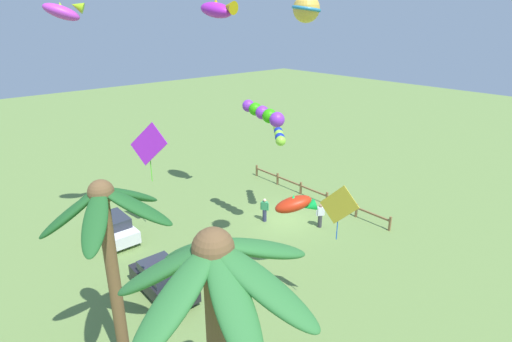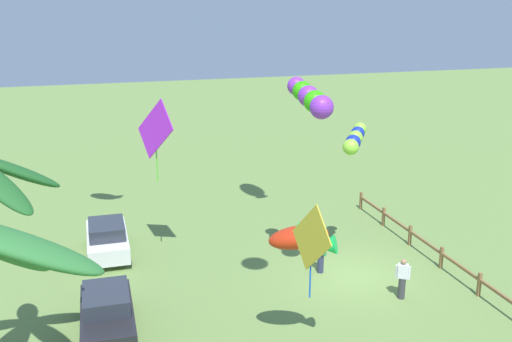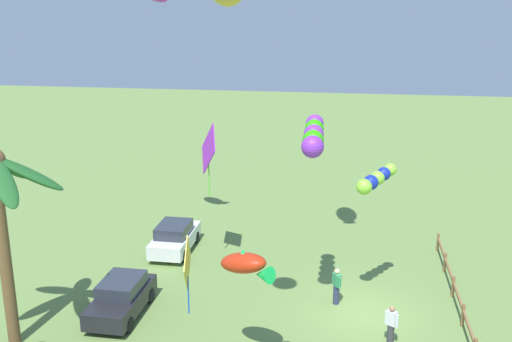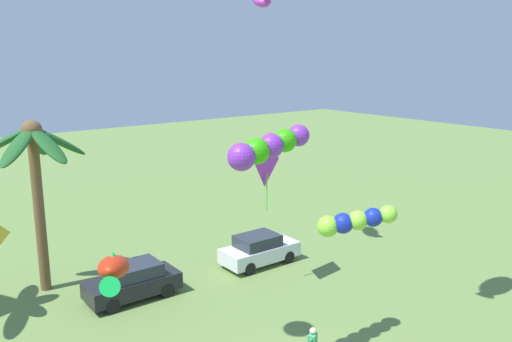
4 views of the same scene
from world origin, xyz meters
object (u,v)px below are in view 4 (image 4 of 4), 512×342
object	(u,v)px
palm_tree_1	(35,162)
kite_tube_1	(267,147)
parked_car_1	(259,249)
kite_fish_2	(113,269)
parked_car_0	(133,281)
kite_diamond_3	(267,161)
kite_tube_5	(354,221)

from	to	relation	value
palm_tree_1	kite_tube_1	world-z (taller)	kite_tube_1
parked_car_1	kite_fish_2	xyz separation A→B (m)	(-9.63, -5.33, 3.27)
kite_fish_2	parked_car_0	bearing A→B (deg)	61.26
palm_tree_1	parked_car_0	bearing A→B (deg)	-49.44
parked_car_1	kite_diamond_3	world-z (taller)	kite_diamond_3
palm_tree_1	kite_fish_2	bearing A→B (deg)	-92.80
parked_car_1	parked_car_0	bearing A→B (deg)	177.06
parked_car_1	palm_tree_1	bearing A→B (deg)	159.35
parked_car_1	kite_fish_2	distance (m)	11.48
parked_car_1	kite_fish_2	world-z (taller)	kite_fish_2
kite_diamond_3	kite_tube_1	bearing A→B (deg)	-128.86
kite_tube_5	parked_car_1	bearing A→B (deg)	66.90
kite_diamond_3	parked_car_0	bearing A→B (deg)	154.49
parked_car_0	kite_fish_2	world-z (taller)	kite_fish_2
parked_car_0	parked_car_1	bearing A→B (deg)	-2.94
parked_car_0	kite_tube_5	distance (m)	11.27
parked_car_0	kite_diamond_3	world-z (taller)	kite_diamond_3
palm_tree_1	parked_car_1	xyz separation A→B (m)	(9.20, -3.46, -4.99)
palm_tree_1	kite_diamond_3	size ratio (longest dim) A/B	2.16
kite_fish_2	kite_diamond_3	bearing A→B (deg)	20.86
parked_car_0	kite_diamond_3	distance (m)	7.62
kite_tube_1	kite_diamond_3	size ratio (longest dim) A/B	0.88
kite_fish_2	kite_tube_1	bearing A→B (deg)	-23.27
parked_car_0	kite_tube_1	bearing A→B (deg)	-81.08
palm_tree_1	parked_car_0	world-z (taller)	palm_tree_1
parked_car_1	kite_tube_5	distance (m)	11.47
parked_car_0	kite_tube_5	bearing A→B (deg)	-76.34
palm_tree_1	parked_car_0	size ratio (longest dim) A/B	1.91
palm_tree_1	kite_diamond_3	xyz separation A→B (m)	(7.90, -5.62, -0.03)
palm_tree_1	kite_tube_1	xyz separation A→B (m)	(3.86, -10.64, 1.69)
kite_tube_5	kite_fish_2	bearing A→B (deg)	142.28
kite_tube_1	kite_fish_2	size ratio (longest dim) A/B	1.36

